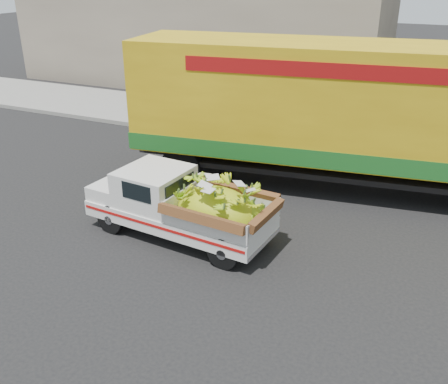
% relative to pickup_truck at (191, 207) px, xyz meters
% --- Properties ---
extents(ground, '(100.00, 100.00, 0.00)m').
position_rel_pickup_truck_xyz_m(ground, '(0.76, -0.31, -0.78)').
color(ground, black).
rests_on(ground, ground).
extents(curb, '(60.00, 0.25, 0.15)m').
position_rel_pickup_truck_xyz_m(curb, '(0.76, 6.63, -0.71)').
color(curb, gray).
rests_on(curb, ground).
extents(sidewalk, '(60.00, 4.00, 0.14)m').
position_rel_pickup_truck_xyz_m(sidewalk, '(0.76, 8.73, -0.71)').
color(sidewalk, gray).
rests_on(sidewalk, ground).
extents(building_left, '(18.00, 6.00, 5.00)m').
position_rel_pickup_truck_xyz_m(building_left, '(-7.24, 14.63, 1.72)').
color(building_left, gray).
rests_on(building_left, ground).
extents(pickup_truck, '(4.27, 1.90, 1.46)m').
position_rel_pickup_truck_xyz_m(pickup_truck, '(0.00, 0.00, 0.00)').
color(pickup_truck, black).
rests_on(pickup_truck, ground).
extents(semi_trailer, '(12.05, 4.10, 3.80)m').
position_rel_pickup_truck_xyz_m(semi_trailer, '(2.68, 4.18, 1.34)').
color(semi_trailer, black).
rests_on(semi_trailer, ground).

